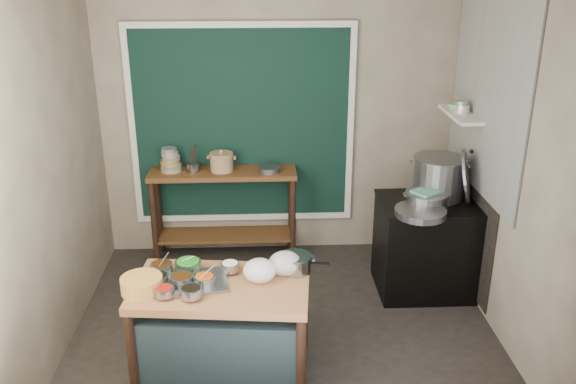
{
  "coord_description": "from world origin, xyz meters",
  "views": [
    {
      "loc": [
        -0.17,
        -4.41,
        2.95
      ],
      "look_at": [
        0.05,
        0.25,
        1.12
      ],
      "focal_mm": 38.0,
      "sensor_mm": 36.0,
      "label": 1
    }
  ],
  "objects_px": {
    "back_counter": "(225,215)",
    "stove_block": "(428,247)",
    "ceramic_crock": "(222,163)",
    "steamer": "(427,199)",
    "condiment_tray": "(191,282)",
    "utensil_cup": "(193,167)",
    "saucepan": "(295,263)",
    "stock_pot": "(439,178)",
    "yellow_basin": "(142,285)",
    "prep_table": "(223,329)"
  },
  "relations": [
    {
      "from": "stock_pot",
      "to": "steamer",
      "type": "relative_size",
      "value": 1.25
    },
    {
      "from": "condiment_tray",
      "to": "utensil_cup",
      "type": "xyz_separation_m",
      "value": [
        -0.15,
        1.86,
        0.23
      ]
    },
    {
      "from": "saucepan",
      "to": "stock_pot",
      "type": "height_order",
      "value": "stock_pot"
    },
    {
      "from": "prep_table",
      "to": "ceramic_crock",
      "type": "xyz_separation_m",
      "value": [
        -0.08,
        1.87,
        0.66
      ]
    },
    {
      "from": "prep_table",
      "to": "back_counter",
      "type": "xyz_separation_m",
      "value": [
        -0.08,
        1.88,
        0.1
      ]
    },
    {
      "from": "stove_block",
      "to": "utensil_cup",
      "type": "height_order",
      "value": "utensil_cup"
    },
    {
      "from": "stove_block",
      "to": "condiment_tray",
      "type": "relative_size",
      "value": 1.79
    },
    {
      "from": "utensil_cup",
      "to": "condiment_tray",
      "type": "bearing_deg",
      "value": -85.36
    },
    {
      "from": "utensil_cup",
      "to": "back_counter",
      "type": "bearing_deg",
      "value": -0.66
    },
    {
      "from": "yellow_basin",
      "to": "utensil_cup",
      "type": "distance_m",
      "value": 1.97
    },
    {
      "from": "utensil_cup",
      "to": "stock_pot",
      "type": "bearing_deg",
      "value": -15.39
    },
    {
      "from": "condiment_tray",
      "to": "ceramic_crock",
      "type": "relative_size",
      "value": 2.07
    },
    {
      "from": "stove_block",
      "to": "stock_pot",
      "type": "height_order",
      "value": "stock_pot"
    },
    {
      "from": "prep_table",
      "to": "stove_block",
      "type": "xyz_separation_m",
      "value": [
        1.82,
        1.15,
        0.05
      ]
    },
    {
      "from": "stove_block",
      "to": "stock_pot",
      "type": "distance_m",
      "value": 0.66
    },
    {
      "from": "stove_block",
      "to": "yellow_basin",
      "type": "height_order",
      "value": "yellow_basin"
    },
    {
      "from": "yellow_basin",
      "to": "saucepan",
      "type": "bearing_deg",
      "value": 12.41
    },
    {
      "from": "prep_table",
      "to": "stock_pot",
      "type": "distance_m",
      "value": 2.38
    },
    {
      "from": "condiment_tray",
      "to": "utensil_cup",
      "type": "bearing_deg",
      "value": 94.64
    },
    {
      "from": "prep_table",
      "to": "back_counter",
      "type": "bearing_deg",
      "value": 98.12
    },
    {
      "from": "stove_block",
      "to": "steamer",
      "type": "bearing_deg",
      "value": -131.76
    },
    {
      "from": "stove_block",
      "to": "stock_pot",
      "type": "relative_size",
      "value": 1.87
    },
    {
      "from": "saucepan",
      "to": "stock_pot",
      "type": "relative_size",
      "value": 0.51
    },
    {
      "from": "saucepan",
      "to": "steamer",
      "type": "xyz_separation_m",
      "value": [
        1.21,
        0.9,
        0.13
      ]
    },
    {
      "from": "prep_table",
      "to": "saucepan",
      "type": "xyz_separation_m",
      "value": [
        0.54,
        0.16,
        0.44
      ]
    },
    {
      "from": "prep_table",
      "to": "condiment_tray",
      "type": "distance_m",
      "value": 0.44
    },
    {
      "from": "stove_block",
      "to": "saucepan",
      "type": "relative_size",
      "value": 3.68
    },
    {
      "from": "condiment_tray",
      "to": "stock_pot",
      "type": "xyz_separation_m",
      "value": [
        2.11,
        1.24,
        0.31
      ]
    },
    {
      "from": "prep_table",
      "to": "stock_pot",
      "type": "xyz_separation_m",
      "value": [
        1.9,
        1.26,
        0.69
      ]
    },
    {
      "from": "prep_table",
      "to": "yellow_basin",
      "type": "distance_m",
      "value": 0.7
    },
    {
      "from": "ceramic_crock",
      "to": "steamer",
      "type": "height_order",
      "value": "ceramic_crock"
    },
    {
      "from": "saucepan",
      "to": "utensil_cup",
      "type": "distance_m",
      "value": 1.95
    },
    {
      "from": "prep_table",
      "to": "back_counter",
      "type": "relative_size",
      "value": 0.86
    },
    {
      "from": "utensil_cup",
      "to": "yellow_basin",
      "type": "bearing_deg",
      "value": -95.21
    },
    {
      "from": "back_counter",
      "to": "saucepan",
      "type": "relative_size",
      "value": 5.93
    },
    {
      "from": "back_counter",
      "to": "utensil_cup",
      "type": "bearing_deg",
      "value": 179.34
    },
    {
      "from": "ceramic_crock",
      "to": "steamer",
      "type": "distance_m",
      "value": 2.01
    },
    {
      "from": "back_counter",
      "to": "yellow_basin",
      "type": "xyz_separation_m",
      "value": [
        -0.46,
        -1.95,
        0.33
      ]
    },
    {
      "from": "condiment_tray",
      "to": "steamer",
      "type": "height_order",
      "value": "steamer"
    },
    {
      "from": "stove_block",
      "to": "condiment_tray",
      "type": "distance_m",
      "value": 2.35
    },
    {
      "from": "ceramic_crock",
      "to": "yellow_basin",
      "type": "bearing_deg",
      "value": -103.16
    },
    {
      "from": "back_counter",
      "to": "stove_block",
      "type": "distance_m",
      "value": 2.04
    },
    {
      "from": "steamer",
      "to": "saucepan",
      "type": "bearing_deg",
      "value": -143.31
    },
    {
      "from": "stove_block",
      "to": "stock_pot",
      "type": "bearing_deg",
      "value": 56.66
    },
    {
      "from": "prep_table",
      "to": "ceramic_crock",
      "type": "bearing_deg",
      "value": 98.33
    },
    {
      "from": "back_counter",
      "to": "stove_block",
      "type": "relative_size",
      "value": 1.61
    },
    {
      "from": "stove_block",
      "to": "ceramic_crock",
      "type": "height_order",
      "value": "ceramic_crock"
    },
    {
      "from": "back_counter",
      "to": "stock_pot",
      "type": "distance_m",
      "value": 2.15
    },
    {
      "from": "yellow_basin",
      "to": "steamer",
      "type": "height_order",
      "value": "steamer"
    },
    {
      "from": "back_counter",
      "to": "yellow_basin",
      "type": "bearing_deg",
      "value": -103.35
    }
  ]
}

